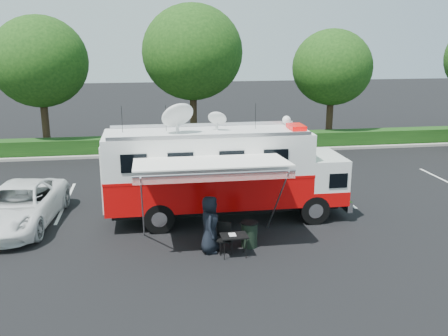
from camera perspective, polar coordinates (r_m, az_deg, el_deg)
The scene contains 10 objects.
ground_plane at distance 19.66m, azimuth 0.23°, elevation -5.73°, with size 120.00×120.00×0.00m, color black.
back_border at distance 31.39m, azimuth -1.46°, elevation 11.38°, with size 60.00×6.14×8.87m.
stall_lines at distance 22.40m, azimuth -2.25°, elevation -3.12°, with size 24.12×5.50×0.01m.
command_truck at distance 19.06m, azimuth -0.01°, elevation -0.40°, with size 9.22×2.54×4.43m.
awning at distance 16.18m, azimuth -1.46°, elevation 0.31°, with size 5.03×2.60×3.04m.
white_suv at distance 20.43m, azimuth -22.23°, elevation -6.08°, with size 2.59×5.61×1.56m, color white.
person at distance 16.75m, azimuth -1.61°, elevation -9.52°, with size 0.94×0.61×1.92m, color black.
folding_table at distance 16.15m, azimuth 1.16°, elevation -7.83°, with size 0.88×0.64×0.73m.
folding_chair at distance 16.52m, azimuth 0.08°, elevation -7.64°, with size 0.62×0.66×1.00m.
trash_bin at distance 16.99m, azimuth 2.91°, elevation -7.55°, with size 0.59×0.59×0.88m.
Camera 1 is at (-2.91, -18.16, 6.92)m, focal length 40.00 mm.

